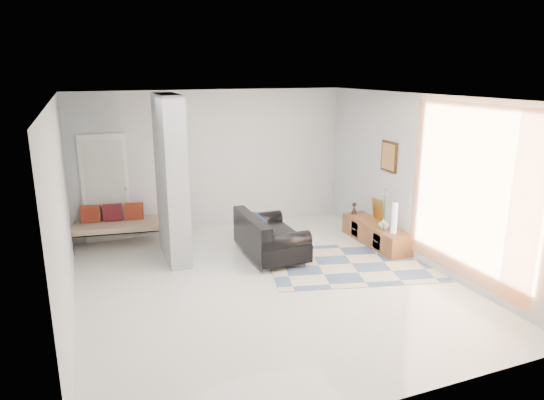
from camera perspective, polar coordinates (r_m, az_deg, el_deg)
name	(u,v)px	position (r m, az deg, el deg)	size (l,w,h in m)	color
floor	(267,284)	(7.52, -0.57, -9.83)	(6.00, 6.00, 0.00)	white
ceiling	(267,97)	(6.83, -0.63, 12.00)	(6.00, 6.00, 0.00)	white
wall_back	(213,161)	(9.84, -6.90, 4.61)	(6.00, 6.00, 0.00)	silver
wall_front	(387,273)	(4.52, 13.34, -8.32)	(6.00, 6.00, 0.00)	silver
wall_left	(62,215)	(6.62, -23.43, -1.68)	(6.00, 6.00, 0.00)	silver
wall_right	(422,180)	(8.41, 17.19, 2.26)	(6.00, 6.00, 0.00)	silver
partition_column	(171,179)	(8.27, -11.77, 2.42)	(0.35, 1.20, 2.80)	#9A9EA0
hallway_door	(106,189)	(9.58, -18.99, 1.28)	(0.85, 0.06, 2.04)	white
curtain	(469,193)	(7.51, 22.17, 0.72)	(2.55, 2.55, 0.00)	#FA8541
wall_art	(389,157)	(9.05, 13.62, 4.99)	(0.04, 0.45, 0.55)	#37210F
media_console	(375,233)	(9.29, 12.06, -3.87)	(0.45, 1.69, 0.80)	brown
loveseat	(268,237)	(8.43, -0.53, -4.39)	(0.91, 1.55, 0.76)	silver
daybed	(120,223)	(9.43, -17.50, -2.60)	(1.75, 0.93, 0.77)	black
area_rug	(351,264)	(8.34, 9.33, -7.42)	(2.74, 1.83, 0.01)	#C3B895
cylinder_lamp	(394,218)	(8.69, 14.21, -2.09)	(0.10, 0.10, 0.55)	white
bronze_figurine	(354,208)	(9.73, 9.65, -0.97)	(0.12, 0.12, 0.23)	#321E16
vase	(384,224)	(8.92, 13.01, -2.74)	(0.19, 0.19, 0.19)	silver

